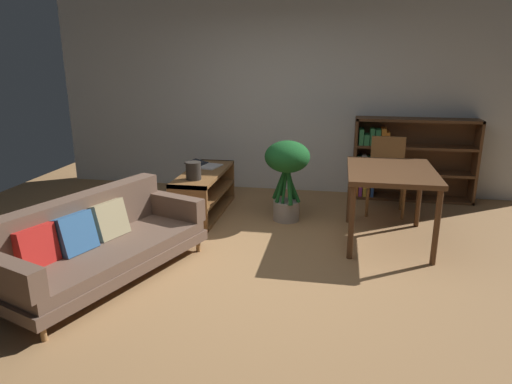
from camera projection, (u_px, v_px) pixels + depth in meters
The scene contains 10 objects.
ground_plane at pixel (255, 267), 4.30m from camera, with size 8.16×8.16×0.00m, color #A87A4C.
back_wall_panel at pixel (290, 96), 6.46m from camera, with size 6.80×0.10×2.70m, color silver.
fabric_couch at pixel (97, 242), 4.01m from camera, with size 1.39×2.07×0.72m.
media_console at pixel (204, 193), 5.70m from camera, with size 0.46×1.34×0.54m.
open_laptop at pixel (205, 165), 5.88m from camera, with size 0.46×0.38×0.06m.
desk_speaker at pixel (193, 171), 5.24m from camera, with size 0.17×0.17×0.20m.
potted_floor_plant at pixel (287, 168), 5.35m from camera, with size 0.53×0.53×0.96m.
dining_table at pixel (391, 178), 4.71m from camera, with size 0.87×1.13×0.79m.
dining_chair_near at pixel (387, 170), 5.69m from camera, with size 0.48×0.44×0.94m.
bookshelf at pixel (405, 159), 6.24m from camera, with size 1.60×0.32×1.11m.
Camera 1 is at (0.71, -3.86, 1.90)m, focal length 32.25 mm.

